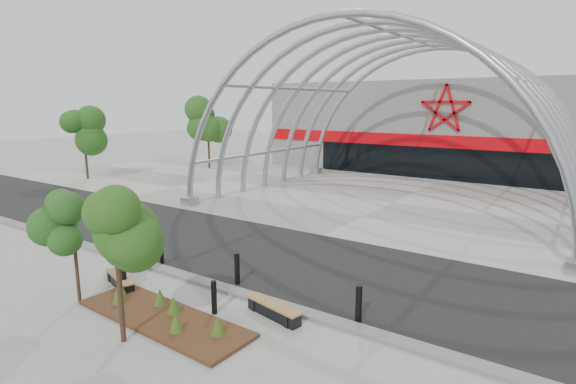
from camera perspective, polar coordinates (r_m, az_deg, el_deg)
name	(u,v)px	position (r m, az deg, el deg)	size (l,w,h in m)	color
ground	(222,285)	(15.86, -8.36, -11.62)	(140.00, 140.00, 0.00)	gray
road	(281,257)	(18.39, -0.89, -8.19)	(140.00, 7.00, 0.02)	black
forecourt	(392,203)	(28.67, 13.10, -1.36)	(60.00, 17.00, 0.04)	gray
kerb	(217,286)	(15.67, -9.00, -11.69)	(60.00, 0.50, 0.12)	slate
arena_building	(467,126)	(45.28, 21.76, 7.75)	(34.00, 15.24, 8.00)	slate
vault_canopy	(392,203)	(28.67, 13.10, -1.36)	(20.80, 15.80, 20.36)	#9EA2A8
planting_bed	(162,314)	(13.92, -15.76, -14.67)	(5.86, 1.98, 0.61)	#3D2415
street_tree_0	(73,226)	(15.11, -25.68, -3.92)	(1.51, 1.51, 3.43)	black
street_tree_1	(116,234)	(12.04, -21.05, -5.05)	(1.71, 1.71, 4.05)	black
bench_0	(120,281)	(16.51, -20.52, -10.58)	(1.91, 0.97, 0.39)	black
bench_1	(274,311)	(13.50, -1.83, -14.82)	(2.02, 0.82, 0.41)	black
bollard_0	(124,277)	(16.05, -20.08, -10.07)	(0.15, 0.15, 0.97)	black
bollard_1	(162,254)	(17.97, -15.75, -7.63)	(0.14, 0.14, 0.90)	black
bollard_2	(214,297)	(13.74, -9.37, -13.06)	(0.16, 0.16, 1.02)	black
bollard_3	(237,269)	(15.66, -6.48, -9.67)	(0.18, 0.18, 1.12)	black
bollard_4	(359,305)	(13.15, 8.96, -13.93)	(0.18, 0.18, 1.13)	black
bg_tree_0	(208,119)	(42.93, -10.15, 9.08)	(3.00, 3.00, 6.45)	black
bg_tree_2	(84,132)	(39.87, -24.51, 6.98)	(2.55, 2.55, 5.38)	#2F2216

